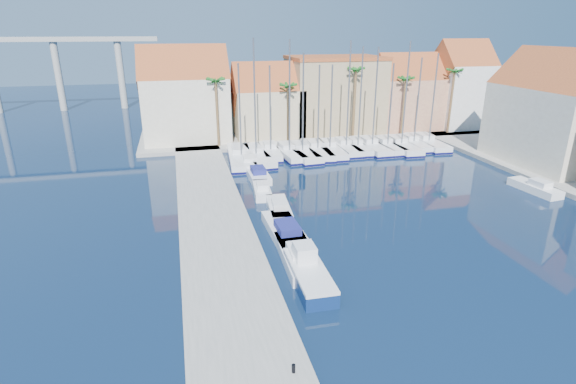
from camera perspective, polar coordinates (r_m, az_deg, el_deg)
ground at (r=27.85m, az=13.48°, el=-15.42°), size 260.00×260.00×0.00m
quay_west at (r=36.90m, az=-8.97°, el=-5.34°), size 6.00×77.00×0.50m
shore_north at (r=72.83m, az=3.49°, el=7.56°), size 54.00×16.00×0.50m
bollard at (r=22.88m, az=0.71°, el=-21.50°), size 0.18×0.18×0.45m
fishing_boat at (r=30.17m, az=2.62°, el=-10.17°), size 2.26×6.40×2.22m
motorboat_west_0 at (r=32.71m, az=1.31°, el=-8.05°), size 2.58×7.26×1.40m
motorboat_west_1 at (r=36.49m, az=-0.33°, el=-4.93°), size 2.55×7.51×1.40m
motorboat_west_2 at (r=40.95m, az=-1.15°, el=-2.07°), size 2.39×5.92×1.40m
motorboat_west_3 at (r=45.67m, az=-3.33°, el=0.28°), size 2.08×5.13×1.40m
motorboat_west_4 at (r=50.90m, az=-3.92°, el=2.36°), size 2.13×6.59×1.40m
motorboat_west_5 at (r=55.44m, az=-4.94°, el=3.81°), size 2.55×6.93×1.40m
motorboat_west_6 at (r=59.91m, az=-5.84°, el=5.01°), size 2.09×6.36×1.40m
motorboat_east_1 at (r=52.94m, az=28.92°, el=0.54°), size 2.33×5.77×1.40m
sailboat_0 at (r=57.83m, az=-5.97°, el=4.51°), size 3.98×12.05×12.14m
sailboat_1 at (r=58.18m, az=-4.22°, el=4.70°), size 3.72×11.09×14.94m
sailboat_2 at (r=60.00m, az=-2.26°, el=5.21°), size 2.92×8.64×11.66m
sailboat_3 at (r=59.52m, az=0.03°, el=5.14°), size 3.17×9.41×14.78m
sailboat_4 at (r=59.65m, az=1.66°, el=5.13°), size 3.37×10.29×13.19m
sailboat_5 at (r=60.91m, az=3.66°, el=5.39°), size 3.44×10.38×11.68m
sailboat_6 at (r=61.37m, az=5.17°, el=5.46°), size 3.02×9.94×11.68m
sailboat_7 at (r=62.67m, az=7.23°, el=5.75°), size 2.37×8.91×14.55m
sailboat_8 at (r=62.96m, az=8.72°, el=5.76°), size 2.66×8.20×13.86m
sailboat_9 at (r=63.91m, az=10.43°, el=5.83°), size 2.74×9.77×13.75m
sailboat_10 at (r=64.35m, az=12.31°, el=5.78°), size 2.81×8.83×11.71m
sailboat_11 at (r=65.15m, az=13.99°, el=5.84°), size 3.15×10.21×14.47m
sailboat_12 at (r=66.84m, az=15.48°, el=6.05°), size 2.52×8.63×12.32m
sailboat_13 at (r=67.96m, az=17.22°, el=6.09°), size 3.21×10.04×12.88m
building_0 at (r=67.51m, az=-12.91°, el=11.53°), size 12.30×9.00×13.50m
building_1 at (r=68.99m, az=-2.65°, el=11.14°), size 10.30×8.00×11.00m
building_2 at (r=72.73m, az=5.90°, el=12.28°), size 14.20×10.20×11.50m
building_3 at (r=76.76m, az=14.80°, el=11.84°), size 10.30×8.00×12.00m
building_4 at (r=80.46m, az=21.00°, el=12.34°), size 8.30×8.00×14.00m
building_6 at (r=62.38m, az=30.74°, el=8.59°), size 9.00×14.30×13.50m
palm_0 at (r=62.45m, az=-9.18°, el=13.49°), size 2.60×2.60×10.15m
palm_1 at (r=64.20m, az=0.02°, el=13.06°), size 2.60×2.60×9.15m
palm_2 at (r=67.10m, az=8.62°, el=14.76°), size 2.60×2.60×11.15m
palm_3 at (r=70.65m, az=14.74°, el=13.45°), size 2.60×2.60×9.65m
palm_4 at (r=74.68m, az=20.39°, el=13.93°), size 2.60×2.60×10.65m
viaduct at (r=105.69m, az=-30.15°, el=14.36°), size 48.00×2.20×14.45m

